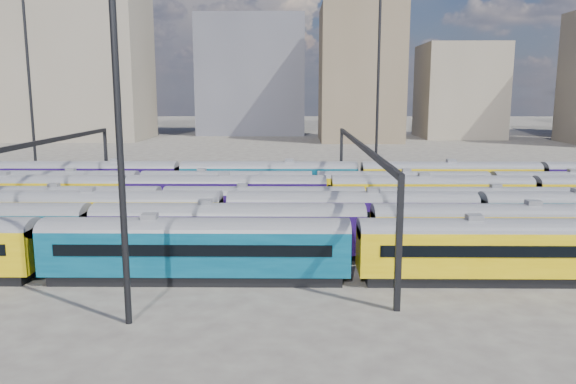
{
  "coord_description": "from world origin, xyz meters",
  "views": [
    {
      "loc": [
        4.05,
        -50.89,
        12.45
      ],
      "look_at": [
        3.44,
        2.35,
        3.0
      ],
      "focal_mm": 35.0,
      "sensor_mm": 36.0,
      "label": 1
    }
  ],
  "objects": [
    {
      "name": "ground",
      "position": [
        0.0,
        0.0,
        0.0
      ],
      "size": [
        500.0,
        500.0,
        0.0
      ],
      "primitive_type": "plane",
      "color": "#453E3A",
      "rests_on": "ground"
    },
    {
      "name": "rake_0",
      "position": [
        18.42,
        -15.0,
        2.69
      ],
      "size": [
        103.76,
        3.04,
        5.12
      ],
      "color": "black",
      "rests_on": "ground"
    },
    {
      "name": "rake_1",
      "position": [
        20.02,
        -10.0,
        2.68
      ],
      "size": [
        103.61,
        3.04,
        5.11
      ],
      "color": "black",
      "rests_on": "ground"
    },
    {
      "name": "rake_3",
      "position": [
        1.28,
        0.0,
        2.44
      ],
      "size": [
        132.34,
        2.77,
        4.64
      ],
      "color": "black",
      "rests_on": "ground"
    },
    {
      "name": "rake_4",
      "position": [
        7.53,
        5.0,
        2.64
      ],
      "size": [
        122.65,
        2.99,
        5.04
      ],
      "color": "black",
      "rests_on": "ground"
    },
    {
      "name": "rake_5",
      "position": [
        6.26,
        10.0,
        2.47
      ],
      "size": [
        114.95,
        2.81,
        4.71
      ],
      "color": "black",
      "rests_on": "ground"
    },
    {
      "name": "rake_6",
      "position": [
        1.07,
        15.0,
        2.76
      ],
      "size": [
        106.33,
        3.11,
        5.25
      ],
      "color": "black",
      "rests_on": "ground"
    },
    {
      "name": "gantry_1",
      "position": [
        -20.0,
        0.0,
        6.79
      ],
      "size": [
        0.35,
        40.35,
        8.03
      ],
      "color": "black",
      "rests_on": "ground"
    },
    {
      "name": "gantry_2",
      "position": [
        10.0,
        0.0,
        6.79
      ],
      "size": [
        0.35,
        40.35,
        8.03
      ],
      "color": "black",
      "rests_on": "ground"
    },
    {
      "name": "mast_1",
      "position": [
        -30.0,
        22.0,
        13.97
      ],
      "size": [
        1.4,
        0.5,
        25.6
      ],
      "color": "black",
      "rests_on": "ground"
    },
    {
      "name": "mast_2",
      "position": [
        -5.0,
        -22.0,
        13.97
      ],
      "size": [
        1.4,
        0.5,
        25.6
      ],
      "color": "black",
      "rests_on": "ground"
    },
    {
      "name": "mast_3",
      "position": [
        15.0,
        24.0,
        13.97
      ],
      "size": [
        1.4,
        0.5,
        25.6
      ],
      "color": "black",
      "rests_on": "ground"
    }
  ]
}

